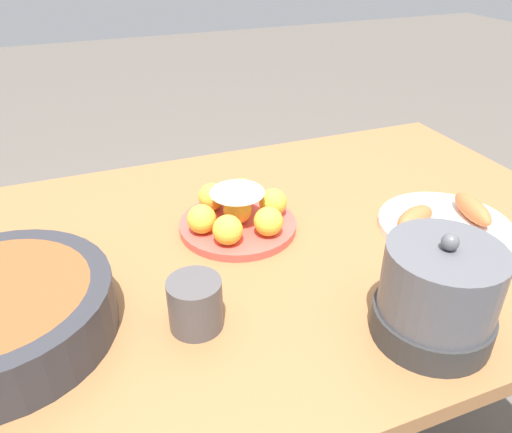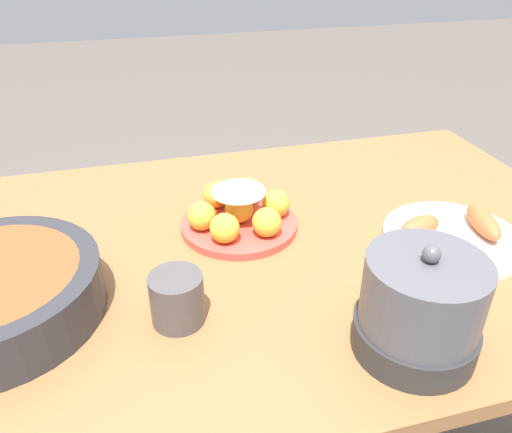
{
  "view_description": "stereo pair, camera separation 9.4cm",
  "coord_description": "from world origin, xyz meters",
  "px_view_note": "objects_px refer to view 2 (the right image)",
  "views": [
    {
      "loc": [
        0.33,
        0.73,
        1.29
      ],
      "look_at": [
        0.03,
        -0.03,
        0.8
      ],
      "focal_mm": 35.0,
      "sensor_mm": 36.0,
      "label": 1
    },
    {
      "loc": [
        0.24,
        0.76,
        1.29
      ],
      "look_at": [
        0.03,
        -0.03,
        0.8
      ],
      "focal_mm": 35.0,
      "sensor_mm": 36.0,
      "label": 2
    }
  ],
  "objects_px": {
    "dining_table": "(272,283)",
    "warming_pot": "(420,308)",
    "cake_plate": "(239,213)",
    "cup_far": "(177,299)",
    "seafood_platter": "(452,234)"
  },
  "relations": [
    {
      "from": "seafood_platter",
      "to": "cup_far",
      "type": "relative_size",
      "value": 3.19
    },
    {
      "from": "cup_far",
      "to": "cake_plate",
      "type": "bearing_deg",
      "value": -122.69
    },
    {
      "from": "dining_table",
      "to": "warming_pot",
      "type": "distance_m",
      "value": 0.38
    },
    {
      "from": "warming_pot",
      "to": "cake_plate",
      "type": "bearing_deg",
      "value": -66.47
    },
    {
      "from": "dining_table",
      "to": "warming_pot",
      "type": "height_order",
      "value": "warming_pot"
    },
    {
      "from": "cup_far",
      "to": "seafood_platter",
      "type": "bearing_deg",
      "value": -170.99
    },
    {
      "from": "dining_table",
      "to": "cake_plate",
      "type": "xyz_separation_m",
      "value": [
        0.05,
        -0.06,
        0.14
      ]
    },
    {
      "from": "dining_table",
      "to": "cup_far",
      "type": "bearing_deg",
      "value": 40.23
    },
    {
      "from": "warming_pot",
      "to": "seafood_platter",
      "type": "bearing_deg",
      "value": -133.43
    },
    {
      "from": "seafood_platter",
      "to": "warming_pot",
      "type": "height_order",
      "value": "warming_pot"
    },
    {
      "from": "warming_pot",
      "to": "cup_far",
      "type": "bearing_deg",
      "value": -24.58
    },
    {
      "from": "cake_plate",
      "to": "cup_far",
      "type": "xyz_separation_m",
      "value": [
        0.15,
        0.23,
        0.01
      ]
    },
    {
      "from": "cake_plate",
      "to": "warming_pot",
      "type": "relative_size",
      "value": 1.32
    },
    {
      "from": "dining_table",
      "to": "warming_pot",
      "type": "relative_size",
      "value": 7.58
    },
    {
      "from": "seafood_platter",
      "to": "cup_far",
      "type": "height_order",
      "value": "cup_far"
    }
  ]
}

